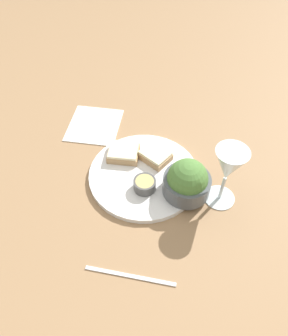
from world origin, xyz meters
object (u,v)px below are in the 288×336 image
at_px(sauce_ramekin, 145,184).
at_px(cheese_toast_near, 124,153).
at_px(fork, 130,276).
at_px(cheese_toast_far, 155,155).
at_px(salad_bowl, 187,181).
at_px(wine_glass, 228,168).
at_px(napkin, 94,125).

bearing_deg(sauce_ramekin, cheese_toast_near, -24.26).
height_order(sauce_ramekin, fork, sauce_ramekin).
xyz_separation_m(cheese_toast_near, cheese_toast_far, (-0.07, -0.04, -0.00)).
bearing_deg(salad_bowl, fork, 96.54).
xyz_separation_m(wine_glass, fork, (0.04, 0.29, -0.11)).
height_order(sauce_ramekin, wine_glass, wine_glass).
bearing_deg(wine_glass, cheese_toast_near, 10.33).
distance_m(sauce_ramekin, fork, 0.22).
bearing_deg(sauce_ramekin, napkin, -20.08).
height_order(cheese_toast_near, wine_glass, wine_glass).
bearing_deg(fork, napkin, -37.07).
distance_m(salad_bowl, sauce_ramekin, 0.10).
distance_m(sauce_ramekin, cheese_toast_near, 0.12).
bearing_deg(salad_bowl, wine_glass, -149.79).
distance_m(cheese_toast_far, napkin, 0.23).
distance_m(cheese_toast_near, fork, 0.33).
xyz_separation_m(cheese_toast_far, napkin, (0.23, -0.00, -0.02)).
xyz_separation_m(cheese_toast_far, wine_glass, (-0.19, -0.01, 0.09)).
height_order(wine_glass, fork, wine_glass).
bearing_deg(wine_glass, napkin, 0.05).
bearing_deg(wine_glass, salad_bowl, 30.21).
xyz_separation_m(cheese_toast_near, napkin, (0.16, -0.05, -0.02)).
relative_size(sauce_ramekin, wine_glass, 0.33).
xyz_separation_m(napkin, fork, (-0.38, 0.29, 0.00)).
bearing_deg(cheese_toast_far, sauce_ramekin, 112.59).
distance_m(salad_bowl, napkin, 0.36).
distance_m(salad_bowl, fork, 0.25).
relative_size(salad_bowl, fork, 0.66).
distance_m(napkin, fork, 0.47).
bearing_deg(fork, cheese_toast_near, -47.06).
bearing_deg(cheese_toast_far, fork, 118.04).
bearing_deg(cheese_toast_near, salad_bowl, -178.13).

